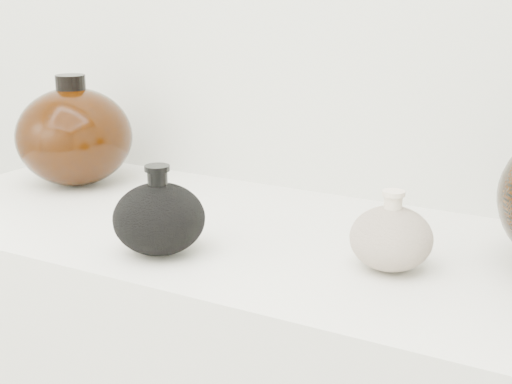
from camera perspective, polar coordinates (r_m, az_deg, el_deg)
The scene contains 3 objects.
black_gourd_vase at distance 1.02m, azimuth -7.76°, elevation -2.06°, with size 0.17×0.17×0.13m.
cream_gourd_vase at distance 0.98m, azimuth 10.76°, elevation -3.61°, with size 0.12×0.12×0.11m.
left_round_pot at distance 1.40m, azimuth -14.33°, elevation 4.35°, with size 0.23×0.23×0.21m.
Camera 1 is at (0.53, 0.03, 1.27)m, focal length 50.00 mm.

